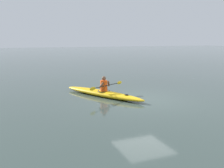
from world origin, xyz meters
The scene contains 3 objects.
ground_plane centered at (0.00, 0.00, 0.00)m, with size 160.00×160.00×0.00m, color #384742.
kayak centered at (1.65, -1.40, 0.16)m, with size 3.07×4.76×0.31m.
kayaker centered at (1.59, -1.29, 0.61)m, with size 2.18×1.24×0.74m.
Camera 1 is at (5.75, 10.07, 2.89)m, focal length 39.04 mm.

